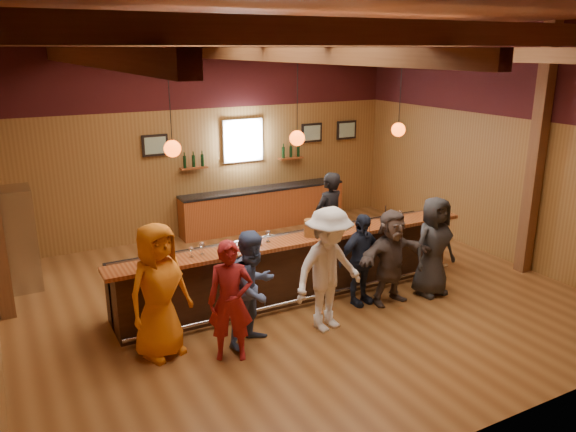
{
  "coord_description": "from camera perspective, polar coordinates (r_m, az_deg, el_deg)",
  "views": [
    {
      "loc": [
        -4.26,
        -7.63,
        4.06
      ],
      "look_at": [
        0.0,
        0.3,
        1.35
      ],
      "focal_mm": 35.0,
      "sensor_mm": 36.0,
      "label": 1
    }
  ],
  "objects": [
    {
      "name": "customer_orange",
      "position": [
        7.75,
        -13.01,
        -7.41
      ],
      "size": [
        1.07,
        0.88,
        1.89
      ],
      "primitive_type": "imported",
      "rotation": [
        0.0,
        0.0,
        0.35
      ],
      "color": "orange",
      "rests_on": "ground"
    },
    {
      "name": "bar_counter",
      "position": [
        9.55,
        0.52,
        -4.98
      ],
      "size": [
        6.3,
        1.07,
        1.11
      ],
      "color": "black",
      "rests_on": "ground"
    },
    {
      "name": "bottle_b",
      "position": [
        9.48,
        4.93,
        -0.58
      ],
      "size": [
        0.08,
        0.08,
        0.35
      ],
      "color": "black",
      "rests_on": "bar_counter"
    },
    {
      "name": "back_bar_cabinet",
      "position": [
        13.09,
        -2.46,
        0.85
      ],
      "size": [
        4.0,
        0.52,
        0.95
      ],
      "color": "brown",
      "rests_on": "ground"
    },
    {
      "name": "customer_redvest",
      "position": [
        7.56,
        -5.86,
        -8.6
      ],
      "size": [
        0.72,
        0.62,
        1.67
      ],
      "primitive_type": "imported",
      "rotation": [
        0.0,
        0.0,
        -0.44
      ],
      "color": "maroon",
      "rests_on": "ground"
    },
    {
      "name": "glass_c",
      "position": [
        8.4,
        -8.75,
        -3.01
      ],
      "size": [
        0.08,
        0.08,
        0.19
      ],
      "color": "silver",
      "rests_on": "bar_counter"
    },
    {
      "name": "wine_shelves",
      "position": [
        12.81,
        -4.45,
        5.72
      ],
      "size": [
        3.0,
        0.18,
        0.3
      ],
      "color": "brown",
      "rests_on": "room"
    },
    {
      "name": "glass_h",
      "position": [
        10.18,
        11.3,
        0.31
      ],
      "size": [
        0.08,
        0.08,
        0.18
      ],
      "color": "silver",
      "rests_on": "bar_counter"
    },
    {
      "name": "customer_navy",
      "position": [
        9.18,
        7.38,
        -4.42
      ],
      "size": [
        0.94,
        0.5,
        1.53
      ],
      "primitive_type": "imported",
      "rotation": [
        0.0,
        0.0,
        0.14
      ],
      "color": "#1B2337",
      "rests_on": "ground"
    },
    {
      "name": "pendant_lights",
      "position": [
        8.84,
        0.93,
        7.96
      ],
      "size": [
        4.24,
        0.24,
        1.37
      ],
      "color": "black",
      "rests_on": "room"
    },
    {
      "name": "customer_white",
      "position": [
        8.26,
        4.13,
        -5.45
      ],
      "size": [
        1.33,
        0.92,
        1.89
      ],
      "primitive_type": "imported",
      "rotation": [
        0.0,
        0.0,
        0.19
      ],
      "color": "white",
      "rests_on": "ground"
    },
    {
      "name": "glass_e",
      "position": [
        8.85,
        -2.06,
        -1.77
      ],
      "size": [
        0.09,
        0.09,
        0.2
      ],
      "color": "silver",
      "rests_on": "bar_counter"
    },
    {
      "name": "bartender",
      "position": [
        10.66,
        4.16,
        -0.4
      ],
      "size": [
        0.77,
        0.61,
        1.85
      ],
      "primitive_type": "imported",
      "rotation": [
        0.0,
        0.0,
        3.42
      ],
      "color": "black",
      "rests_on": "ground"
    },
    {
      "name": "stainless_fridge",
      "position": [
        10.71,
        -26.06,
        -2.17
      ],
      "size": [
        0.7,
        0.7,
        1.8
      ],
      "primitive_type": "cube",
      "color": "silver",
      "rests_on": "ground"
    },
    {
      "name": "ice_bucket",
      "position": [
        9.13,
        2.4,
        -1.22
      ],
      "size": [
        0.25,
        0.25,
        0.27
      ],
      "primitive_type": "cylinder",
      "color": "brown",
      "rests_on": "bar_counter"
    },
    {
      "name": "customer_dark",
      "position": [
        9.74,
        14.57,
        -3.01
      ],
      "size": [
        0.87,
        0.59,
        1.71
      ],
      "primitive_type": "imported",
      "rotation": [
        0.0,
        0.0,
        0.06
      ],
      "color": "#28292B",
      "rests_on": "ground"
    },
    {
      "name": "glass_b",
      "position": [
        8.33,
        -9.8,
        -3.39
      ],
      "size": [
        0.07,
        0.07,
        0.16
      ],
      "color": "silver",
      "rests_on": "bar_counter"
    },
    {
      "name": "glass_f",
      "position": [
        9.33,
        5.43,
        -0.87
      ],
      "size": [
        0.09,
        0.09,
        0.19
      ],
      "color": "silver",
      "rests_on": "bar_counter"
    },
    {
      "name": "customer_brown",
      "position": [
        9.29,
        10.41,
        -4.11
      ],
      "size": [
        1.5,
        0.55,
        1.59
      ],
      "primitive_type": "imported",
      "rotation": [
        0.0,
        0.0,
        0.05
      ],
      "color": "#534743",
      "rests_on": "ground"
    },
    {
      "name": "window",
      "position": [
        12.79,
        -4.62,
        7.66
      ],
      "size": [
        0.95,
        0.09,
        0.95
      ],
      "color": "silver",
      "rests_on": "room"
    },
    {
      "name": "bottle_a",
      "position": [
        9.53,
        4.93,
        -0.42
      ],
      "size": [
        0.08,
        0.08,
        0.37
      ],
      "color": "black",
      "rests_on": "bar_counter"
    },
    {
      "name": "framed_pictures",
      "position": [
        13.14,
        -1.11,
        8.18
      ],
      "size": [
        5.35,
        0.05,
        0.45
      ],
      "color": "black",
      "rests_on": "room"
    },
    {
      "name": "glass_g",
      "position": [
        9.69,
        7.94,
        -0.26
      ],
      "size": [
        0.09,
        0.09,
        0.2
      ],
      "color": "silver",
      "rests_on": "bar_counter"
    },
    {
      "name": "glass_a",
      "position": [
        8.2,
        -14.72,
        -3.9
      ],
      "size": [
        0.08,
        0.08,
        0.19
      ],
      "color": "silver",
      "rests_on": "bar_counter"
    },
    {
      "name": "room",
      "position": [
        8.83,
        0.76,
        11.25
      ],
      "size": [
        9.04,
        9.0,
        4.52
      ],
      "color": "brown",
      "rests_on": "ground"
    },
    {
      "name": "customer_denim",
      "position": [
        7.89,
        -3.54,
        -7.35
      ],
      "size": [
        1.01,
        0.93,
        1.68
      ],
      "primitive_type": "imported",
      "rotation": [
        0.0,
        0.0,
        0.45
      ],
      "color": "#425785",
      "rests_on": "ground"
    },
    {
      "name": "glass_d",
      "position": [
        8.7,
        -2.83,
        -2.3
      ],
      "size": [
        0.07,
        0.07,
        0.16
      ],
      "color": "silver",
      "rests_on": "bar_counter"
    }
  ]
}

